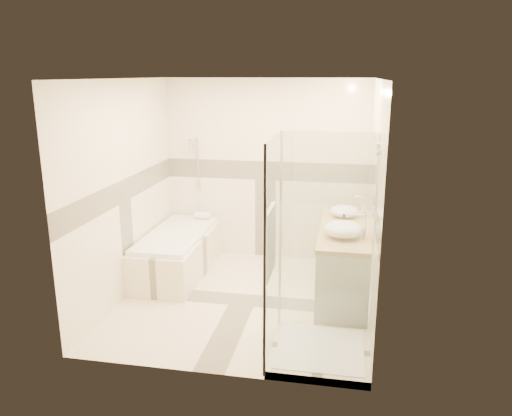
% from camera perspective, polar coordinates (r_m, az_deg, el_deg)
% --- Properties ---
extents(room, '(2.82, 3.02, 2.52)m').
position_cam_1_polar(room, '(5.49, -0.92, 1.49)').
color(room, beige).
rests_on(room, ground).
extents(bathtub, '(0.75, 1.70, 0.56)m').
position_cam_1_polar(bathtub, '(6.64, -8.98, -4.85)').
color(bathtub, beige).
rests_on(bathtub, ground).
extents(vanity, '(0.58, 1.62, 0.85)m').
position_cam_1_polar(vanity, '(5.91, 9.97, -6.21)').
color(vanity, white).
rests_on(vanity, ground).
extents(shower_enclosure, '(0.96, 0.93, 2.04)m').
position_cam_1_polar(shower_enclosure, '(4.72, 6.12, -10.67)').
color(shower_enclosure, beige).
rests_on(shower_enclosure, ground).
extents(vessel_sink_near, '(0.36, 0.36, 0.14)m').
position_cam_1_polar(vessel_sink_near, '(6.21, 10.06, -0.35)').
color(vessel_sink_near, white).
rests_on(vessel_sink_near, vanity).
extents(vessel_sink_far, '(0.43, 0.43, 0.17)m').
position_cam_1_polar(vessel_sink_far, '(5.44, 9.94, -2.40)').
color(vessel_sink_far, white).
rests_on(vessel_sink_far, vanity).
extents(faucet_near, '(0.11, 0.03, 0.28)m').
position_cam_1_polar(faucet_near, '(6.19, 12.10, 0.37)').
color(faucet_near, silver).
rests_on(faucet_near, vanity).
extents(faucet_far, '(0.11, 0.03, 0.27)m').
position_cam_1_polar(faucet_far, '(5.42, 12.25, -1.78)').
color(faucet_far, silver).
rests_on(faucet_far, vanity).
extents(amenity_bottle_a, '(0.08, 0.08, 0.17)m').
position_cam_1_polar(amenity_bottle_a, '(5.60, 9.97, -1.92)').
color(amenity_bottle_a, black).
rests_on(amenity_bottle_a, vanity).
extents(amenity_bottle_b, '(0.16, 0.16, 0.17)m').
position_cam_1_polar(amenity_bottle_b, '(5.75, 10.00, -1.47)').
color(amenity_bottle_b, black).
rests_on(amenity_bottle_b, vanity).
extents(folded_towels, '(0.15, 0.23, 0.07)m').
position_cam_1_polar(folded_towels, '(6.41, 10.08, -0.18)').
color(folded_towels, white).
rests_on(folded_towels, vanity).
extents(rolled_towel, '(0.22, 0.10, 0.10)m').
position_cam_1_polar(rolled_towel, '(7.10, -6.13, -0.85)').
color(rolled_towel, white).
rests_on(rolled_towel, bathtub).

